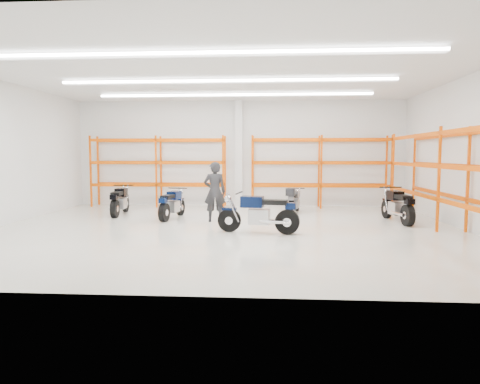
# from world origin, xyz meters

# --- Properties ---
(ground) EXTENTS (14.00, 14.00, 0.00)m
(ground) POSITION_xyz_m (0.00, 0.00, 0.00)
(ground) COLOR beige
(ground) RESTS_ON ground
(room_shell) EXTENTS (14.02, 12.02, 4.51)m
(room_shell) POSITION_xyz_m (0.00, 0.03, 3.28)
(room_shell) COLOR white
(room_shell) RESTS_ON ground
(motorcycle_main) EXTENTS (2.33, 0.83, 1.15)m
(motorcycle_main) POSITION_xyz_m (1.09, -0.52, 0.54)
(motorcycle_main) COLOR black
(motorcycle_main) RESTS_ON ground
(motorcycle_back_a) EXTENTS (0.72, 2.17, 1.07)m
(motorcycle_back_a) POSITION_xyz_m (-4.16, 2.74, 0.50)
(motorcycle_back_a) COLOR black
(motorcycle_back_a) RESTS_ON ground
(motorcycle_back_b) EXTENTS (0.76, 2.10, 1.03)m
(motorcycle_back_b) POSITION_xyz_m (-2.05, 1.95, 0.48)
(motorcycle_back_b) COLOR black
(motorcycle_back_b) RESTS_ON ground
(motorcycle_back_c) EXTENTS (0.78, 1.95, 1.01)m
(motorcycle_back_c) POSITION_xyz_m (2.21, 3.54, 0.48)
(motorcycle_back_c) COLOR black
(motorcycle_back_c) RESTS_ON ground
(motorcycle_back_d) EXTENTS (0.76, 2.29, 1.12)m
(motorcycle_back_d) POSITION_xyz_m (5.47, 1.66, 0.53)
(motorcycle_back_d) COLOR black
(motorcycle_back_d) RESTS_ON ground
(standing_man) EXTENTS (0.77, 0.55, 1.98)m
(standing_man) POSITION_xyz_m (-0.49, 1.47, 0.99)
(standing_man) COLOR black
(standing_man) RESTS_ON ground
(structural_column) EXTENTS (0.32, 0.32, 4.50)m
(structural_column) POSITION_xyz_m (0.00, 5.82, 2.25)
(structural_column) COLOR white
(structural_column) RESTS_ON ground
(pallet_racking_back_left) EXTENTS (5.67, 0.87, 3.00)m
(pallet_racking_back_left) POSITION_xyz_m (-3.40, 5.48, 1.79)
(pallet_racking_back_left) COLOR #D54E03
(pallet_racking_back_left) RESTS_ON ground
(pallet_racking_back_right) EXTENTS (5.67, 0.87, 3.00)m
(pallet_racking_back_right) POSITION_xyz_m (3.40, 5.48, 1.79)
(pallet_racking_back_right) COLOR #D54E03
(pallet_racking_back_right) RESTS_ON ground
(pallet_racking_side) EXTENTS (0.87, 9.07, 3.00)m
(pallet_racking_side) POSITION_xyz_m (6.48, 0.00, 1.81)
(pallet_racking_side) COLOR #D54E03
(pallet_racking_side) RESTS_ON ground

